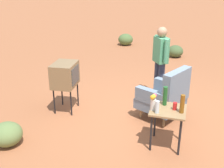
{
  "coord_description": "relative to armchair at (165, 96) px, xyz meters",
  "views": [
    {
      "loc": [
        5.13,
        0.66,
        2.69
      ],
      "look_at": [
        0.22,
        -0.79,
        0.65
      ],
      "focal_mm": 44.57,
      "sensor_mm": 36.0,
      "label": 1
    }
  ],
  "objects": [
    {
      "name": "bottle_tall_amber",
      "position": [
        0.97,
        0.34,
        0.32
      ],
      "size": [
        0.07,
        0.07,
        0.3
      ],
      "primitive_type": "cylinder",
      "color": "brown",
      "rests_on": "side_table"
    },
    {
      "name": "shrub_mid",
      "position": [
        -5.73,
        -2.19,
        -0.27
      ],
      "size": [
        0.59,
        0.59,
        0.45
      ],
      "primitive_type": "ellipsoid",
      "color": "#516B38",
      "rests_on": "ground"
    },
    {
      "name": "shrub_near",
      "position": [
        1.65,
        -2.42,
        -0.3
      ],
      "size": [
        0.51,
        0.51,
        0.4
      ],
      "primitive_type": "ellipsoid",
      "color": "olive",
      "rests_on": "ground"
    },
    {
      "name": "side_table",
      "position": [
        0.91,
        0.13,
        0.07
      ],
      "size": [
        0.56,
        0.56,
        0.67
      ],
      "color": "black",
      "rests_on": "ground"
    },
    {
      "name": "flower_vase",
      "position": [
        0.99,
        -0.1,
        0.32
      ],
      "size": [
        0.14,
        0.1,
        0.27
      ],
      "color": "silver",
      "rests_on": "side_table"
    },
    {
      "name": "shrub_far",
      "position": [
        -4.54,
        -0.14,
        -0.29
      ],
      "size": [
        0.53,
        0.53,
        0.41
      ],
      "primitive_type": "ellipsoid",
      "color": "#475B33",
      "rests_on": "ground"
    },
    {
      "name": "bottle_short_clear",
      "position": [
        1.08,
        -0.03,
        0.27
      ],
      "size": [
        0.06,
        0.06,
        0.2
      ],
      "primitive_type": "cylinder",
      "color": "silver",
      "rests_on": "side_table"
    },
    {
      "name": "armchair",
      "position": [
        0.0,
        0.0,
        0.0
      ],
      "size": [
        1.02,
        1.03,
        1.06
      ],
      "color": "#937047",
      "rests_on": "ground"
    },
    {
      "name": "person_standing",
      "position": [
        -0.99,
        -0.25,
        0.44
      ],
      "size": [
        0.49,
        0.38,
        1.64
      ],
      "color": "#2D3347",
      "rests_on": "ground"
    },
    {
      "name": "bottle_wine_green",
      "position": [
        0.76,
        0.05,
        0.33
      ],
      "size": [
        0.07,
        0.07,
        0.32
      ],
      "primitive_type": "cylinder",
      "color": "#1E5623",
      "rests_on": "side_table"
    },
    {
      "name": "soda_can_red",
      "position": [
        0.89,
        0.23,
        0.23
      ],
      "size": [
        0.07,
        0.07,
        0.12
      ],
      "primitive_type": "cylinder",
      "color": "red",
      "rests_on": "side_table"
    },
    {
      "name": "ground_plane",
      "position": [
        -0.15,
        -0.27,
        -0.5
      ],
      "size": [
        60.0,
        60.0,
        0.0
      ],
      "primitive_type": "plane",
      "color": "#A05B38"
    },
    {
      "name": "tv_on_stand",
      "position": [
        0.18,
        -2.01,
        0.28
      ],
      "size": [
        0.64,
        0.5,
        1.03
      ],
      "color": "black",
      "rests_on": "ground"
    }
  ]
}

